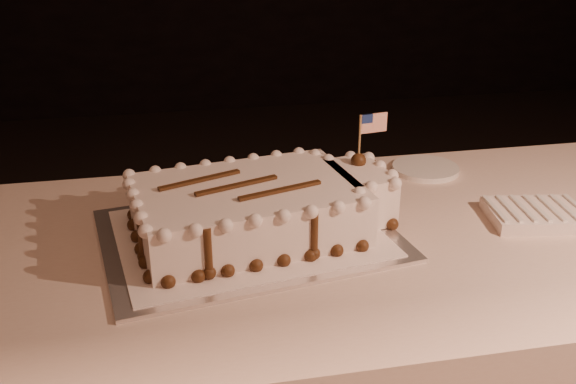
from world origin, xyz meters
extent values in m
cube|color=beige|center=(0.00, 0.60, 0.38)|extent=(2.40, 0.80, 0.75)
cube|color=white|center=(-0.20, 0.63, 0.75)|extent=(0.62, 0.50, 0.01)
cube|color=white|center=(-0.20, 0.63, 0.76)|extent=(0.55, 0.45, 0.00)
cube|color=white|center=(-0.20, 0.63, 0.81)|extent=(0.46, 0.34, 0.10)
cube|color=white|center=(0.04, 0.67, 0.81)|extent=(0.12, 0.17, 0.10)
sphere|color=#4A2912|center=(-0.36, 0.46, 0.77)|extent=(0.03, 0.03, 0.03)
sphere|color=#4A2912|center=(-0.31, 0.47, 0.77)|extent=(0.03, 0.03, 0.03)
sphere|color=#4A2912|center=(-0.26, 0.48, 0.77)|extent=(0.03, 0.03, 0.03)
sphere|color=#4A2912|center=(-0.21, 0.49, 0.77)|extent=(0.03, 0.03, 0.03)
sphere|color=#4A2912|center=(-0.15, 0.50, 0.77)|extent=(0.03, 0.03, 0.03)
sphere|color=#4A2912|center=(-0.10, 0.50, 0.77)|extent=(0.03, 0.03, 0.03)
sphere|color=#4A2912|center=(-0.05, 0.51, 0.77)|extent=(0.03, 0.03, 0.03)
sphere|color=#4A2912|center=(0.00, 0.52, 0.77)|extent=(0.03, 0.03, 0.03)
sphere|color=#4A2912|center=(0.00, 0.56, 0.77)|extent=(0.03, 0.03, 0.03)
sphere|color=#4A2912|center=(0.03, 0.59, 0.77)|extent=(0.03, 0.03, 0.03)
sphere|color=#4A2912|center=(0.09, 0.59, 0.77)|extent=(0.03, 0.03, 0.03)
sphere|color=#4A2912|center=(0.09, 0.63, 0.77)|extent=(0.03, 0.03, 0.03)
sphere|color=#4A2912|center=(0.09, 0.68, 0.77)|extent=(0.03, 0.03, 0.03)
sphere|color=#4A2912|center=(0.08, 0.74, 0.77)|extent=(0.03, 0.03, 0.03)
sphere|color=#4A2912|center=(0.04, 0.75, 0.77)|extent=(0.03, 0.03, 0.03)
sphere|color=#4A2912|center=(-0.01, 0.74, 0.77)|extent=(0.03, 0.03, 0.03)
sphere|color=#4A2912|center=(-0.03, 0.78, 0.77)|extent=(0.03, 0.03, 0.03)
sphere|color=#4A2912|center=(-0.06, 0.79, 0.77)|extent=(0.03, 0.03, 0.03)
sphere|color=#4A2912|center=(-0.11, 0.78, 0.77)|extent=(0.03, 0.03, 0.03)
sphere|color=#4A2912|center=(-0.17, 0.78, 0.77)|extent=(0.03, 0.03, 0.03)
sphere|color=#4A2912|center=(-0.22, 0.77, 0.77)|extent=(0.03, 0.03, 0.03)
sphere|color=#4A2912|center=(-0.27, 0.76, 0.77)|extent=(0.03, 0.03, 0.03)
sphere|color=#4A2912|center=(-0.32, 0.75, 0.77)|extent=(0.03, 0.03, 0.03)
sphere|color=#4A2912|center=(-0.37, 0.74, 0.77)|extent=(0.03, 0.03, 0.03)
sphere|color=#4A2912|center=(-0.42, 0.74, 0.77)|extent=(0.03, 0.03, 0.03)
sphere|color=#4A2912|center=(-0.42, 0.69, 0.77)|extent=(0.03, 0.03, 0.03)
sphere|color=#4A2912|center=(-0.41, 0.64, 0.77)|extent=(0.03, 0.03, 0.03)
sphere|color=#4A2912|center=(-0.41, 0.59, 0.77)|extent=(0.03, 0.03, 0.03)
sphere|color=#4A2912|center=(-0.40, 0.54, 0.77)|extent=(0.03, 0.03, 0.03)
sphere|color=#4A2912|center=(-0.39, 0.48, 0.77)|extent=(0.03, 0.03, 0.03)
sphere|color=white|center=(-0.36, 0.46, 0.86)|extent=(0.03, 0.03, 0.03)
sphere|color=white|center=(-0.31, 0.47, 0.86)|extent=(0.03, 0.03, 0.03)
sphere|color=white|center=(-0.26, 0.48, 0.86)|extent=(0.03, 0.03, 0.03)
sphere|color=white|center=(-0.21, 0.49, 0.86)|extent=(0.03, 0.03, 0.03)
sphere|color=white|center=(-0.15, 0.50, 0.86)|extent=(0.03, 0.03, 0.03)
sphere|color=white|center=(-0.10, 0.50, 0.86)|extent=(0.03, 0.03, 0.03)
sphere|color=white|center=(-0.05, 0.51, 0.86)|extent=(0.03, 0.03, 0.03)
sphere|color=white|center=(0.00, 0.52, 0.86)|extent=(0.03, 0.03, 0.03)
sphere|color=white|center=(0.00, 0.56, 0.86)|extent=(0.03, 0.03, 0.03)
sphere|color=white|center=(0.03, 0.59, 0.86)|extent=(0.03, 0.03, 0.03)
sphere|color=white|center=(0.09, 0.59, 0.86)|extent=(0.03, 0.03, 0.03)
sphere|color=white|center=(0.09, 0.63, 0.86)|extent=(0.03, 0.03, 0.03)
sphere|color=white|center=(0.09, 0.68, 0.86)|extent=(0.03, 0.03, 0.03)
sphere|color=white|center=(0.08, 0.74, 0.86)|extent=(0.03, 0.03, 0.03)
sphere|color=white|center=(0.04, 0.75, 0.86)|extent=(0.03, 0.03, 0.03)
sphere|color=white|center=(-0.01, 0.74, 0.86)|extent=(0.03, 0.03, 0.03)
sphere|color=white|center=(-0.03, 0.78, 0.86)|extent=(0.03, 0.03, 0.03)
sphere|color=white|center=(-0.06, 0.79, 0.86)|extent=(0.03, 0.03, 0.03)
sphere|color=white|center=(-0.11, 0.78, 0.86)|extent=(0.03, 0.03, 0.03)
sphere|color=white|center=(-0.17, 0.78, 0.86)|extent=(0.03, 0.03, 0.03)
sphere|color=white|center=(-0.22, 0.77, 0.86)|extent=(0.03, 0.03, 0.03)
sphere|color=white|center=(-0.27, 0.76, 0.86)|extent=(0.03, 0.03, 0.03)
sphere|color=white|center=(-0.32, 0.75, 0.86)|extent=(0.03, 0.03, 0.03)
sphere|color=white|center=(-0.37, 0.74, 0.86)|extent=(0.03, 0.03, 0.03)
sphere|color=white|center=(-0.42, 0.74, 0.86)|extent=(0.03, 0.03, 0.03)
sphere|color=white|center=(-0.42, 0.69, 0.86)|extent=(0.03, 0.03, 0.03)
sphere|color=white|center=(-0.41, 0.64, 0.86)|extent=(0.03, 0.03, 0.03)
sphere|color=white|center=(-0.41, 0.59, 0.86)|extent=(0.03, 0.03, 0.03)
sphere|color=white|center=(-0.40, 0.54, 0.86)|extent=(0.03, 0.03, 0.03)
sphere|color=white|center=(-0.39, 0.48, 0.86)|extent=(0.03, 0.03, 0.03)
cylinder|color=#4A2912|center=(-0.29, 0.47, 0.81)|extent=(0.01, 0.01, 0.09)
sphere|color=#4A2912|center=(-0.29, 0.47, 0.77)|extent=(0.02, 0.02, 0.02)
cylinder|color=#4A2912|center=(-0.10, 0.50, 0.81)|extent=(0.01, 0.01, 0.09)
sphere|color=#4A2912|center=(-0.10, 0.50, 0.77)|extent=(0.02, 0.02, 0.02)
cylinder|color=#4A2912|center=(0.03, 0.58, 0.81)|extent=(0.01, 0.01, 0.09)
sphere|color=#4A2912|center=(0.03, 0.58, 0.77)|extent=(0.02, 0.02, 0.02)
cylinder|color=#4A2912|center=(0.08, 0.72, 0.81)|extent=(0.01, 0.01, 0.09)
sphere|color=#4A2912|center=(0.08, 0.72, 0.77)|extent=(0.02, 0.02, 0.02)
cylinder|color=#4A2912|center=(-0.03, 0.80, 0.81)|extent=(0.01, 0.01, 0.09)
sphere|color=#4A2912|center=(-0.03, 0.80, 0.77)|extent=(0.02, 0.02, 0.02)
cylinder|color=#4A2912|center=(-0.22, 0.77, 0.81)|extent=(0.01, 0.01, 0.09)
sphere|color=#4A2912|center=(-0.22, 0.77, 0.77)|extent=(0.02, 0.02, 0.02)
cylinder|color=#4A2912|center=(-0.42, 0.74, 0.81)|extent=(0.01, 0.01, 0.09)
sphere|color=#4A2912|center=(-0.42, 0.74, 0.77)|extent=(0.02, 0.02, 0.02)
cylinder|color=#4A2912|center=(-0.40, 0.55, 0.81)|extent=(0.01, 0.01, 0.09)
sphere|color=#4A2912|center=(-0.40, 0.55, 0.77)|extent=(0.02, 0.02, 0.02)
cube|color=#4A2912|center=(-0.29, 0.67, 0.86)|extent=(0.16, 0.07, 0.01)
cube|color=#4A2912|center=(-0.22, 0.63, 0.86)|extent=(0.16, 0.07, 0.01)
cube|color=#4A2912|center=(-0.14, 0.59, 0.86)|extent=(0.17, 0.06, 0.01)
sphere|color=#4A2912|center=(0.04, 0.70, 0.87)|extent=(0.03, 0.03, 0.03)
cylinder|color=#A37946|center=(0.04, 0.70, 0.91)|extent=(0.00, 0.00, 0.12)
cube|color=#F14F22|center=(0.07, 0.70, 0.95)|extent=(0.06, 0.01, 0.04)
cube|color=navy|center=(0.06, 0.70, 0.96)|extent=(0.02, 0.01, 0.02)
cube|color=white|center=(0.40, 0.59, 0.76)|extent=(0.21, 0.17, 0.03)
cube|color=white|center=(0.31, 0.60, 0.78)|extent=(0.02, 0.12, 0.01)
cube|color=white|center=(0.34, 0.59, 0.78)|extent=(0.02, 0.12, 0.01)
cube|color=white|center=(0.37, 0.59, 0.78)|extent=(0.02, 0.12, 0.01)
cube|color=white|center=(0.40, 0.59, 0.78)|extent=(0.02, 0.12, 0.01)
cube|color=white|center=(0.43, 0.58, 0.78)|extent=(0.02, 0.12, 0.01)
cube|color=white|center=(0.45, 0.58, 0.78)|extent=(0.02, 0.12, 0.01)
cylinder|color=white|center=(0.28, 0.89, 0.76)|extent=(0.16, 0.16, 0.01)
camera|label=1|loc=(-0.34, -0.49, 1.35)|focal=40.00mm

